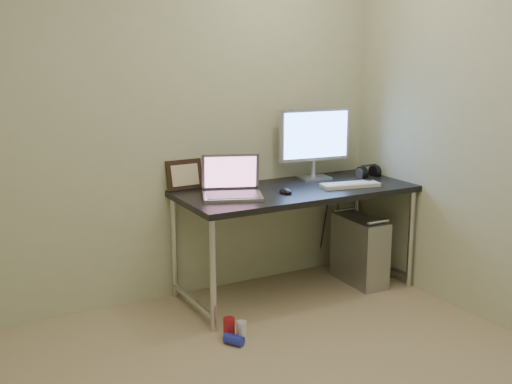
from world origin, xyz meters
name	(u,v)px	position (x,y,z in m)	size (l,w,h in m)	color
wall_back	(145,117)	(0.00, 1.75, 1.25)	(3.50, 0.02, 2.50)	beige
desk	(295,199)	(0.94, 1.39, 0.67)	(1.63, 0.71, 0.75)	black
tower_computer	(359,250)	(1.45, 1.33, 0.24)	(0.22, 0.47, 0.52)	#A3A4A8
cable_a	(325,219)	(1.40, 1.70, 0.40)	(0.01, 0.01, 0.70)	black
cable_b	(336,220)	(1.49, 1.68, 0.38)	(0.01, 0.01, 0.72)	black
can_red	(229,328)	(0.20, 0.95, 0.06)	(0.07, 0.07, 0.13)	#AA1A20
can_white	(242,330)	(0.26, 0.90, 0.05)	(0.06, 0.06, 0.11)	white
can_blue	(234,340)	(0.18, 0.85, 0.03)	(0.06, 0.06, 0.12)	#252EC1
laptop	(232,187)	(0.45, 1.40, 0.81)	(0.46, 0.43, 0.26)	silver
monitor	(315,138)	(1.22, 1.60, 1.05)	(0.55, 0.18, 0.51)	silver
keyboard	(350,185)	(1.29, 1.26, 0.76)	(0.41, 0.13, 0.02)	white
mouse_right	(368,181)	(1.46, 1.28, 0.77)	(0.08, 0.13, 0.04)	black
mouse_left	(286,190)	(0.80, 1.30, 0.77)	(0.07, 0.12, 0.04)	black
headphones	(368,172)	(1.62, 1.48, 0.78)	(0.17, 0.10, 0.11)	black
picture_frame	(184,175)	(0.26, 1.72, 0.85)	(0.26, 0.03, 0.20)	black
webcam	(232,176)	(0.57, 1.62, 0.83)	(0.04, 0.03, 0.11)	silver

